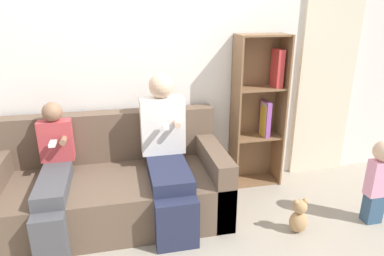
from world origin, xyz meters
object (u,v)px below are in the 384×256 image
(couch, at_px, (111,187))
(adult_seated, at_px, (167,149))
(child_seated, at_px, (53,177))
(toddler_standing, at_px, (379,177))
(bookshelf, at_px, (259,109))
(teddy_bear, at_px, (299,217))

(couch, bearing_deg, adult_seated, -10.57)
(couch, bearing_deg, child_seated, -160.00)
(child_seated, bearing_deg, couch, 20.00)
(couch, height_order, adult_seated, adult_seated)
(child_seated, relative_size, toddler_standing, 1.37)
(adult_seated, relative_size, bookshelf, 0.81)
(child_seated, xyz_separation_m, toddler_standing, (2.62, -0.43, -0.08))
(bookshelf, bearing_deg, couch, -167.13)
(child_seated, distance_m, toddler_standing, 2.66)
(teddy_bear, bearing_deg, bookshelf, 89.75)
(adult_seated, bearing_deg, child_seated, -175.93)
(couch, height_order, child_seated, child_seated)
(adult_seated, height_order, toddler_standing, adult_seated)
(couch, xyz_separation_m, teddy_bear, (1.49, -0.59, -0.14))
(adult_seated, relative_size, child_seated, 1.20)
(teddy_bear, bearing_deg, toddler_standing, -0.10)
(child_seated, xyz_separation_m, teddy_bear, (1.92, -0.43, -0.36))
(adult_seated, bearing_deg, bookshelf, 23.14)
(toddler_standing, bearing_deg, bookshelf, 126.77)
(child_seated, relative_size, teddy_bear, 3.33)
(couch, bearing_deg, teddy_bear, -21.49)
(adult_seated, distance_m, toddler_standing, 1.79)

